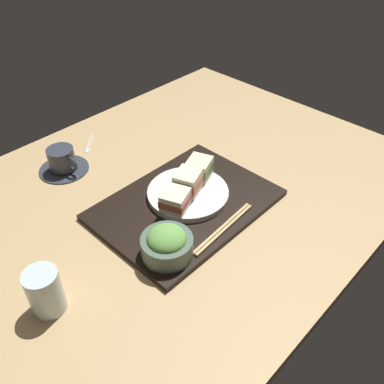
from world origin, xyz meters
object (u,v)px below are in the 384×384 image
Objects in this scene: salad_bowl at (167,244)px; chopsticks_pair at (224,228)px; coffee_cup at (62,161)px; sandwich_near at (175,200)px; sandwich_far at (199,168)px; sandwich_middle at (188,182)px; drinking_glass at (45,292)px; sandwich_plate at (188,193)px; teaspoon at (87,147)px.

salad_bowl reaches higher than chopsticks_pair.
salad_bowl is 0.83× the size of coffee_cup.
sandwich_near is 14.32cm from sandwich_far.
chopsticks_pair is at bearing -76.57° from coffee_cup.
chopsticks_pair is at bearing -74.65° from sandwich_near.
sandwich_middle is 38.83cm from coffee_cup.
sandwich_near is 37.01cm from drinking_glass.
drinking_glass is at bearing -175.94° from sandwich_middle.
sandwich_middle is 0.72× the size of salad_bowl.
sandwich_near is 1.02× the size of sandwich_far.
chopsticks_pair is at bearing -102.13° from sandwich_plate.
sandwich_far is (6.79, 2.27, -0.31)cm from sandwich_middle.
chopsticks_pair is (14.82, -4.14, -2.99)cm from salad_bowl.
salad_bowl is at bearing -93.33° from coffee_cup.
chopsticks_pair is 52.13cm from coffee_cup.
sandwich_middle is at bearing 77.87° from chopsticks_pair.
coffee_cup is at bearing 123.65° from sandwich_far.
coffee_cup is at bearing 113.37° from sandwich_middle.
sandwich_middle is 0.82× the size of drinking_glass.
teaspoon is at bearing 22.43° from coffee_cup.
chopsticks_pair is at bearing -89.41° from teaspoon.
salad_bowl is 26.91cm from drinking_glass.
chopsticks_pair is at bearing -16.55° from drinking_glass.
sandwich_plate is 7.95cm from sandwich_far.
coffee_cup reaches higher than teaspoon.
sandwich_near is at bearing -161.49° from sandwich_plate.
sandwich_far is at bearing 18.51° from sandwich_near.
drinking_glass is (-25.72, 7.90, 0.36)cm from salad_bowl.
sandwich_plate is 15.50cm from chopsticks_pair.
sandwich_near is 7.18cm from sandwich_middle.
salad_bowl is 46.66cm from coffee_cup.
chopsticks_pair is 1.54× the size of coffee_cup.
sandwich_plate is at bearing -84.58° from teaspoon.
teaspoon is at bearing 95.42° from sandwich_plate.
sandwich_far is 40.06cm from coffee_cup.
sandwich_far is at bearing 6.07° from drinking_glass.
coffee_cup is (2.71, 46.55, -1.78)cm from salad_bowl.
sandwich_near is at bearing -161.49° from sandwich_far.
sandwich_far is 28.20cm from salad_bowl.
sandwich_plate is 2.52× the size of sandwich_far.
chopsticks_pair is (3.53, -12.88, -3.63)cm from sandwich_near.
teaspoon is at bearing 47.36° from drinking_glass.
coffee_cup is at bearing 53.66° from drinking_glass.
salad_bowl is (-11.28, -8.74, -0.64)cm from sandwich_near.
teaspoon is at bearing 74.48° from salad_bowl.
sandwich_near is 0.40× the size of chopsticks_pair.
sandwich_middle is at bearing -84.58° from teaspoon.
sandwich_near is 0.61× the size of coffee_cup.
sandwich_near is 0.74× the size of salad_bowl.
sandwich_plate is 38.72cm from coffee_cup.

